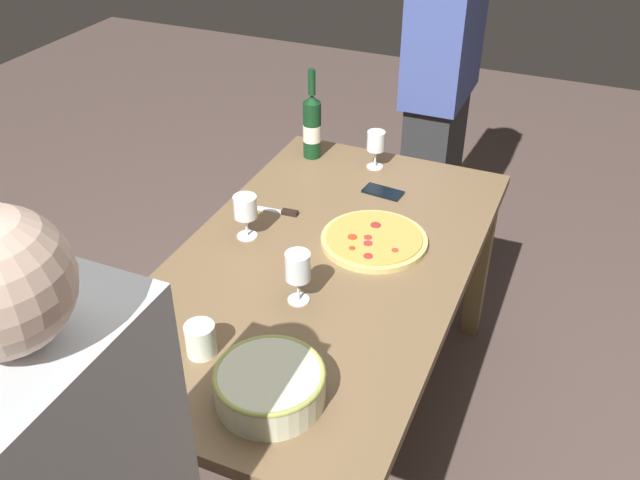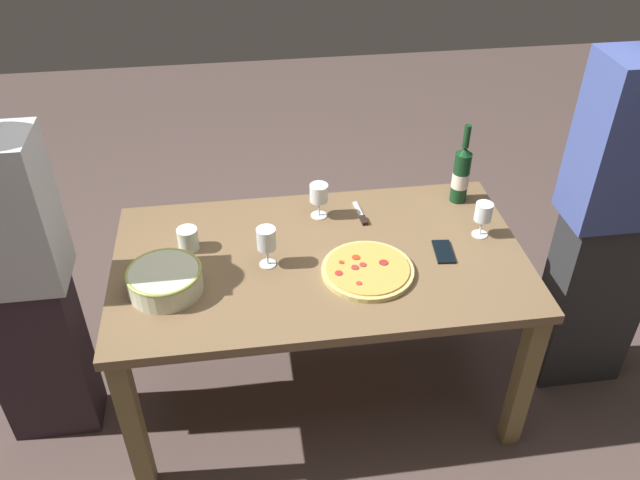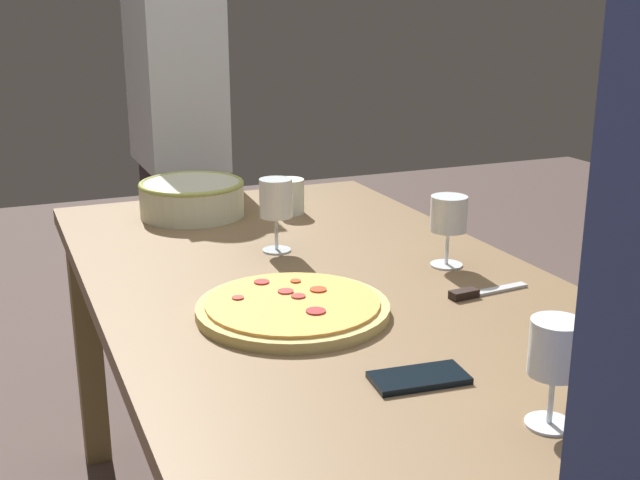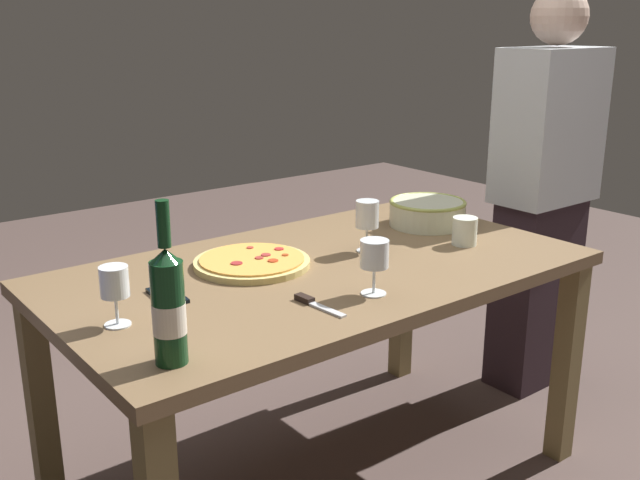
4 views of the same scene
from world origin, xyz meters
TOP-DOWN VIEW (x-y plane):
  - dining_table at (0.00, 0.00)m, footprint 1.60×0.90m
  - pizza at (0.16, -0.12)m, footprint 0.35×0.35m
  - serving_bowl at (-0.58, -0.12)m, footprint 0.27×0.27m
  - wine_glass_near_pizza at (0.66, 0.05)m, footprint 0.07×0.07m
  - wine_glass_by_bottle at (-0.20, -0.02)m, footprint 0.07×0.07m
  - wine_glass_far_left at (0.03, 0.28)m, footprint 0.08×0.08m
  - cup_amber at (-0.51, 0.12)m, footprint 0.08×0.08m
  - cell_phone at (0.48, -0.04)m, footprint 0.08×0.15m
  - pizza_knife at (0.21, 0.24)m, footprint 0.04×0.18m
  - person_guest_left at (-1.13, -0.02)m, footprint 0.41×0.24m

SIDE VIEW (x-z plane):
  - dining_table at x=0.00m, z-range 0.28..1.03m
  - cell_phone at x=0.48m, z-range 0.75..0.76m
  - pizza_knife at x=0.21m, z-range 0.75..0.76m
  - pizza at x=0.16m, z-range 0.75..0.78m
  - person_guest_left at x=-1.13m, z-range 0.01..1.58m
  - cup_amber at x=-0.51m, z-range 0.75..0.84m
  - serving_bowl at x=-0.58m, z-range 0.75..0.85m
  - wine_glass_near_pizza at x=0.66m, z-range 0.78..0.93m
  - wine_glass_far_left at x=0.03m, z-range 0.78..0.94m
  - wine_glass_by_bottle at x=-0.20m, z-range 0.78..0.95m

